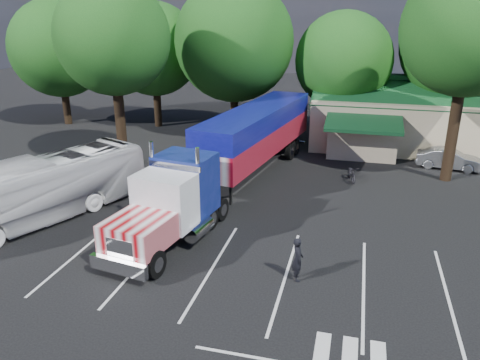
% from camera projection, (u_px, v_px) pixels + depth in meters
% --- Properties ---
extents(ground, '(120.00, 120.00, 0.00)m').
position_uv_depth(ground, '(245.00, 213.00, 25.83)').
color(ground, black).
rests_on(ground, ground).
extents(event_hall, '(24.20, 14.12, 5.55)m').
position_uv_depth(event_hall, '(462.00, 119.00, 38.03)').
color(event_hall, '#C1AD90').
rests_on(event_hall, ground).
extents(tree_row_a, '(9.00, 9.00, 11.68)m').
position_uv_depth(tree_row_a, '(59.00, 48.00, 43.52)').
color(tree_row_a, black).
rests_on(tree_row_a, ground).
extents(tree_row_b, '(8.40, 8.40, 11.35)m').
position_uv_depth(tree_row_b, '(154.00, 49.00, 42.60)').
color(tree_row_b, black).
rests_on(tree_row_b, ground).
extents(tree_row_c, '(10.00, 10.00, 13.05)m').
position_uv_depth(tree_row_c, '(234.00, 42.00, 38.96)').
color(tree_row_c, black).
rests_on(tree_row_c, ground).
extents(tree_row_d, '(8.00, 8.00, 10.60)m').
position_uv_depth(tree_row_d, '(344.00, 61.00, 38.53)').
color(tree_row_d, black).
rests_on(tree_row_d, ground).
extents(tree_row_e, '(9.60, 9.60, 12.90)m').
position_uv_depth(tree_row_e, '(463.00, 43.00, 36.36)').
color(tree_row_e, black).
rests_on(tree_row_e, ground).
extents(tree_near_left, '(7.60, 7.60, 12.65)m').
position_uv_depth(tree_near_left, '(113.00, 38.00, 30.71)').
color(tree_near_left, black).
rests_on(tree_near_left, ground).
extents(tree_near_right, '(8.00, 8.00, 13.50)m').
position_uv_depth(tree_near_right, '(469.00, 29.00, 27.60)').
color(tree_near_right, black).
rests_on(tree_near_right, ground).
extents(semi_truck, '(6.40, 22.50, 4.68)m').
position_uv_depth(semi_truck, '(239.00, 146.00, 28.84)').
color(semi_truck, black).
rests_on(semi_truck, ground).
extents(woman, '(0.67, 0.81, 1.90)m').
position_uv_depth(woman, '(298.00, 259.00, 19.18)').
color(woman, black).
rests_on(woman, ground).
extents(bicycle, '(1.10, 2.07, 1.03)m').
position_uv_depth(bicycle, '(352.00, 173.00, 30.52)').
color(bicycle, black).
rests_on(bicycle, ground).
extents(tour_bus, '(7.45, 12.23, 3.37)m').
position_uv_depth(tour_bus, '(39.00, 190.00, 24.48)').
color(tour_bus, silver).
rests_on(tour_bus, ground).
extents(silver_sedan, '(4.46, 2.07, 1.42)m').
position_uv_depth(silver_sedan, '(449.00, 159.00, 32.78)').
color(silver_sedan, '#A0A2A7').
rests_on(silver_sedan, ground).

